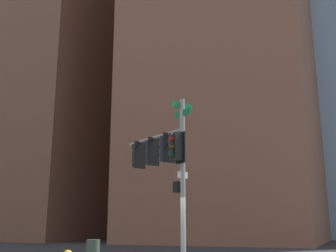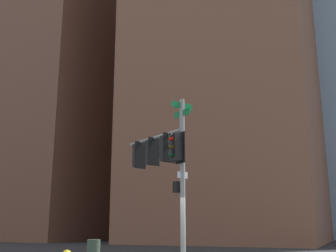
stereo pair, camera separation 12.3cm
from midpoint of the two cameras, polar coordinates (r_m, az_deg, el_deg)
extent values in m
cylinder|color=gray|center=(15.20, 2.25, -7.55)|extent=(0.18, 0.18, 6.19)
cylinder|color=gray|center=(16.98, -1.70, -1.64)|extent=(1.95, 3.29, 0.12)
cylinder|color=gray|center=(15.94, 0.71, -2.51)|extent=(0.59, 0.94, 0.75)
cube|color=#0F6B33|center=(15.76, 2.15, 2.79)|extent=(0.85, 0.50, 0.24)
cube|color=#0F6B33|center=(15.67, 2.16, 1.74)|extent=(0.48, 0.81, 0.24)
cube|color=white|center=(15.22, 2.24, -6.73)|extent=(0.41, 0.25, 0.24)
cube|color=black|center=(16.21, -0.06, -3.09)|extent=(0.46, 0.46, 1.00)
cube|color=black|center=(16.06, 0.34, -2.99)|extent=(0.49, 0.30, 1.16)
sphere|color=#470A07|center=(16.43, -0.48, -2.17)|extent=(0.20, 0.20, 0.20)
cylinder|color=black|center=(16.50, -0.61, -1.90)|extent=(0.22, 0.15, 0.23)
sphere|color=#F29E0C|center=(16.37, -0.48, -3.20)|extent=(0.20, 0.20, 0.20)
cylinder|color=black|center=(16.44, -0.61, -2.92)|extent=(0.22, 0.15, 0.23)
sphere|color=#0A3819|center=(16.32, -0.48, -4.23)|extent=(0.20, 0.20, 0.20)
cylinder|color=black|center=(16.39, -0.62, -3.95)|extent=(0.22, 0.15, 0.23)
cube|color=black|center=(17.04, -2.10, -3.60)|extent=(0.46, 0.46, 1.00)
cube|color=black|center=(16.89, -1.74, -3.51)|extent=(0.49, 0.30, 1.16)
sphere|color=#470A07|center=(17.27, -2.48, -2.72)|extent=(0.20, 0.20, 0.20)
cylinder|color=black|center=(17.34, -2.59, -2.46)|extent=(0.22, 0.15, 0.23)
sphere|color=#4C330A|center=(17.21, -2.49, -3.70)|extent=(0.20, 0.20, 0.20)
cylinder|color=black|center=(17.28, -2.60, -3.43)|extent=(0.22, 0.15, 0.23)
sphere|color=green|center=(17.16, -2.50, -4.68)|extent=(0.20, 0.20, 0.20)
cylinder|color=black|center=(17.23, -2.61, -4.42)|extent=(0.22, 0.15, 0.23)
cube|color=black|center=(17.90, -3.96, -4.06)|extent=(0.46, 0.46, 1.00)
cube|color=black|center=(17.74, -3.63, -3.98)|extent=(0.49, 0.30, 1.16)
sphere|color=#470A07|center=(18.12, -4.29, -3.21)|extent=(0.20, 0.20, 0.20)
cylinder|color=black|center=(18.19, -4.39, -2.96)|extent=(0.22, 0.15, 0.23)
sphere|color=#4C330A|center=(18.07, -4.31, -4.15)|extent=(0.20, 0.20, 0.20)
cylinder|color=black|center=(18.14, -4.41, -3.89)|extent=(0.22, 0.15, 0.23)
sphere|color=green|center=(18.02, -4.32, -5.09)|extent=(0.20, 0.20, 0.20)
cylinder|color=black|center=(18.09, -4.43, -4.83)|extent=(0.22, 0.15, 0.23)
cube|color=black|center=(15.20, 1.34, -2.91)|extent=(0.46, 0.46, 1.00)
cube|color=black|center=(15.31, 1.91, -2.99)|extent=(0.30, 0.49, 1.16)
sphere|color=red|center=(15.14, 0.72, -1.71)|extent=(0.20, 0.20, 0.20)
cylinder|color=black|center=(15.12, 0.52, -1.35)|extent=(0.15, 0.22, 0.23)
sphere|color=#4C330A|center=(15.08, 0.72, -2.83)|extent=(0.20, 0.20, 0.20)
cylinder|color=black|center=(15.06, 0.52, -2.46)|extent=(0.15, 0.22, 0.23)
sphere|color=#0A3819|center=(15.02, 0.72, -3.95)|extent=(0.20, 0.20, 0.20)
cylinder|color=black|center=(15.00, 0.52, -3.59)|extent=(0.15, 0.22, 0.23)
cube|color=black|center=(15.37, 1.69, -8.38)|extent=(0.44, 0.40, 0.40)
cube|color=#EA5914|center=(15.48, 1.38, -8.42)|extent=(0.23, 0.14, 0.28)
cylinder|color=#384738|center=(18.62, -10.00, -16.54)|extent=(0.56, 0.56, 0.95)
cube|color=brown|center=(47.69, 8.55, 11.21)|extent=(20.75, 16.86, 42.80)
cube|color=brown|center=(58.40, -14.42, 7.70)|extent=(20.79, 16.72, 44.61)
cube|color=brown|center=(75.03, 10.45, 2.65)|extent=(21.41, 16.98, 44.49)
camera|label=1|loc=(0.06, -89.78, -0.05)|focal=44.42mm
camera|label=2|loc=(0.06, 90.22, 0.05)|focal=44.42mm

